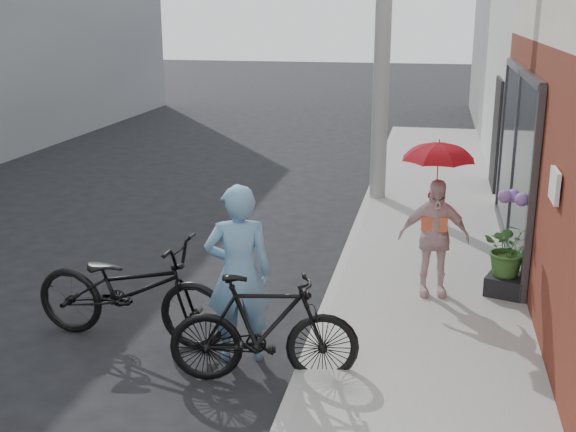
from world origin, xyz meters
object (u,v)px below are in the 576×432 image
(bike_left, at_px, (130,289))
(planter, at_px, (506,285))
(bike_right, at_px, (264,329))
(kimono_woman, at_px, (434,237))
(utility_pole, at_px, (384,1))
(officer, at_px, (239,274))

(bike_left, bearing_deg, planter, -61.47)
(bike_right, distance_m, planter, 3.38)
(bike_right, relative_size, kimono_woman, 1.27)
(bike_left, bearing_deg, bike_right, -106.14)
(bike_left, distance_m, kimono_woman, 3.50)
(utility_pole, bearing_deg, bike_right, -94.29)
(utility_pole, bearing_deg, bike_left, -108.81)
(bike_right, bearing_deg, officer, 30.08)
(utility_pole, relative_size, officer, 3.88)
(utility_pole, xyz_separation_m, kimono_woman, (1.00, -4.45, -2.68))
(officer, bearing_deg, planter, -161.15)
(utility_pole, distance_m, officer, 6.83)
(utility_pole, xyz_separation_m, planter, (1.88, -4.28, -3.27))
(bike_right, distance_m, kimono_woman, 2.69)
(bike_left, height_order, kimono_woman, kimono_woman)
(bike_right, xyz_separation_m, kimono_woman, (1.50, 2.22, 0.29))
(kimono_woman, xyz_separation_m, planter, (0.88, 0.17, -0.58))
(utility_pole, relative_size, bike_left, 3.23)
(officer, distance_m, planter, 3.44)
(utility_pole, distance_m, planter, 5.70)
(bike_right, bearing_deg, kimono_woman, -45.18)
(bike_right, bearing_deg, bike_left, 58.88)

